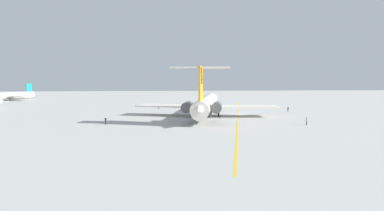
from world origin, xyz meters
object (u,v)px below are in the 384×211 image
(ground_crew_portside, at_px, (307,120))
(ground_crew_starboard, at_px, (106,120))
(ground_crew_near_nose, at_px, (288,109))
(safety_cone_nose, at_px, (175,107))
(airliner_far_right, at_px, (8,96))
(ground_crew_near_tail, at_px, (159,106))
(main_jetliner, at_px, (206,104))

(ground_crew_portside, distance_m, ground_crew_starboard, 44.72)
(ground_crew_near_nose, height_order, safety_cone_nose, ground_crew_near_nose)
(airliner_far_right, xyz_separation_m, safety_cone_nose, (-47.43, -78.79, -2.06))
(ground_crew_starboard, bearing_deg, safety_cone_nose, 175.01)
(ground_crew_near_tail, bearing_deg, ground_crew_starboard, -6.87)
(ground_crew_portside, relative_size, ground_crew_starboard, 1.00)
(ground_crew_near_nose, xyz_separation_m, ground_crew_starboard, (-22.27, 51.48, 0.09))
(ground_crew_portside, relative_size, safety_cone_nose, 3.27)
(main_jetliner, height_order, safety_cone_nose, main_jetliner)
(ground_crew_near_nose, distance_m, ground_crew_portside, 27.73)
(ground_crew_near_tail, bearing_deg, airliner_far_right, -113.72)
(airliner_far_right, bearing_deg, ground_crew_near_nose, 89.38)
(ground_crew_near_nose, xyz_separation_m, ground_crew_near_tail, (13.01, 40.25, 0.08))
(airliner_far_right, bearing_deg, ground_crew_portside, 78.27)
(ground_crew_near_nose, height_order, ground_crew_starboard, ground_crew_starboard)
(airliner_far_right, distance_m, ground_crew_portside, 139.31)
(ground_crew_portside, bearing_deg, ground_crew_starboard, -128.74)
(airliner_far_right, height_order, ground_crew_near_tail, airliner_far_right)
(ground_crew_near_tail, bearing_deg, ground_crew_near_nose, 82.89)
(airliner_far_right, height_order, safety_cone_nose, airliner_far_right)
(ground_crew_near_tail, bearing_deg, ground_crew_portside, 50.65)
(airliner_far_right, bearing_deg, safety_cone_nose, 87.50)
(ground_crew_starboard, relative_size, safety_cone_nose, 3.26)
(main_jetliner, height_order, ground_crew_portside, main_jetliner)
(ground_crew_near_nose, bearing_deg, ground_crew_portside, 155.83)
(airliner_far_right, height_order, ground_crew_starboard, airliner_far_right)
(ground_crew_starboard, height_order, safety_cone_nose, ground_crew_starboard)
(ground_crew_portside, bearing_deg, main_jetliner, -162.38)
(main_jetliner, distance_m, safety_cone_nose, 27.23)
(airliner_far_right, distance_m, ground_crew_near_tail, 88.63)
(ground_crew_near_tail, relative_size, safety_cone_nose, 3.22)
(ground_crew_near_tail, bearing_deg, main_jetliner, 40.23)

